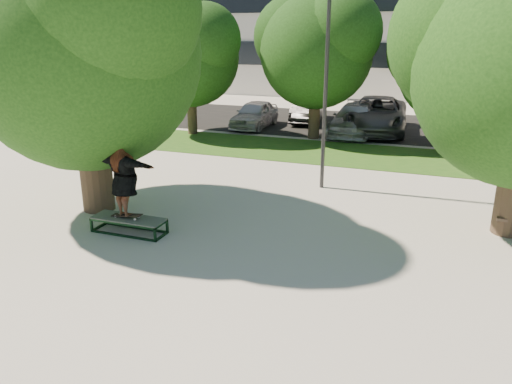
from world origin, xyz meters
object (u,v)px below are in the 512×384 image
at_px(car_grey, 376,115).
at_px(grind_box, 129,225).
at_px(car_silver_b, 355,119).
at_px(tree_left, 82,39).
at_px(car_silver_a, 255,114).
at_px(bystander, 98,172).
at_px(car_dark, 309,109).
at_px(lamppost, 326,83).

bearing_deg(car_grey, grind_box, -109.00).
bearing_deg(grind_box, car_silver_b, 77.53).
distance_m(tree_left, car_silver_a, 12.97).
distance_m(tree_left, car_silver_b, 13.97).
height_order(bystander, car_silver_b, bystander).
bearing_deg(bystander, tree_left, -81.49).
xyz_separation_m(bystander, car_grey, (5.82, 13.10, -0.13)).
bearing_deg(car_silver_a, tree_left, -89.99).
bearing_deg(car_silver_b, tree_left, -109.98).
xyz_separation_m(bystander, car_silver_b, (4.97, 12.31, -0.26)).
height_order(car_silver_a, car_dark, car_dark).
bearing_deg(lamppost, tree_left, -143.58).
bearing_deg(grind_box, car_silver_a, 97.74).
distance_m(car_silver_a, car_dark, 3.26).
bearing_deg(car_silver_a, grind_box, -82.52).
xyz_separation_m(lamppost, car_silver_a, (-5.35, 8.50, -2.50)).
bearing_deg(car_silver_b, bystander, -110.88).
xyz_separation_m(car_grey, car_silver_b, (-0.85, -0.78, -0.14)).
relative_size(car_dark, car_grey, 0.70).
xyz_separation_m(lamppost, car_dark, (-3.28, 11.02, -2.47)).
height_order(tree_left, car_grey, tree_left).
distance_m(lamppost, car_dark, 11.76).
distance_m(grind_box, car_grey, 15.09).
bearing_deg(car_grey, car_silver_a, -174.76).
xyz_separation_m(tree_left, lamppost, (5.29, 3.91, -1.27)).
distance_m(lamppost, car_grey, 9.73).
bearing_deg(grind_box, car_grey, 75.02).
xyz_separation_m(tree_left, car_silver_b, (4.84, 12.56, -3.75)).
bearing_deg(bystander, car_dark, 62.62).
bearing_deg(car_silver_b, car_grey, 43.77).
bearing_deg(car_dark, car_grey, -29.99).
height_order(tree_left, car_dark, tree_left).
xyz_separation_m(lamppost, grind_box, (-3.50, -5.12, -2.96)).
bearing_deg(car_dark, lamppost, -80.14).
relative_size(tree_left, car_silver_b, 1.53).
bearing_deg(car_silver_b, car_dark, 141.23).
bearing_deg(car_silver_a, car_dark, 50.35).
bearing_deg(lamppost, car_dark, 106.60).
distance_m(tree_left, car_dark, 15.52).
xyz_separation_m(lamppost, bystander, (-5.42, -3.66, -2.21)).
bearing_deg(bystander, grind_box, -56.43).
height_order(tree_left, bystander, tree_left).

